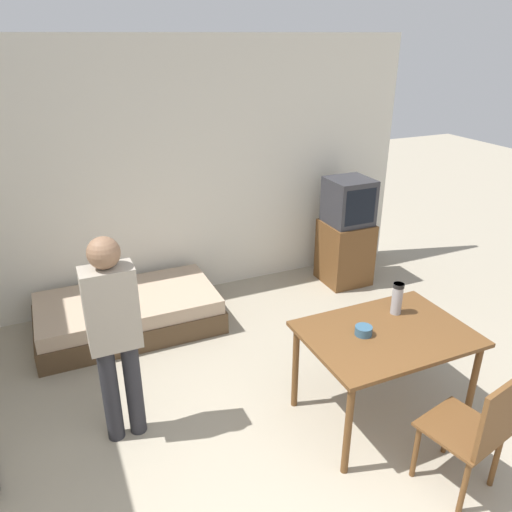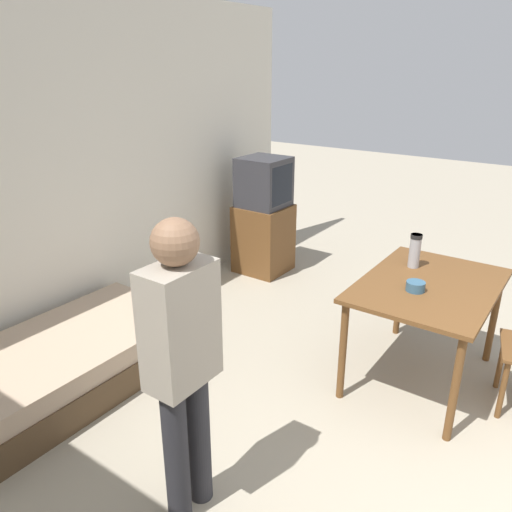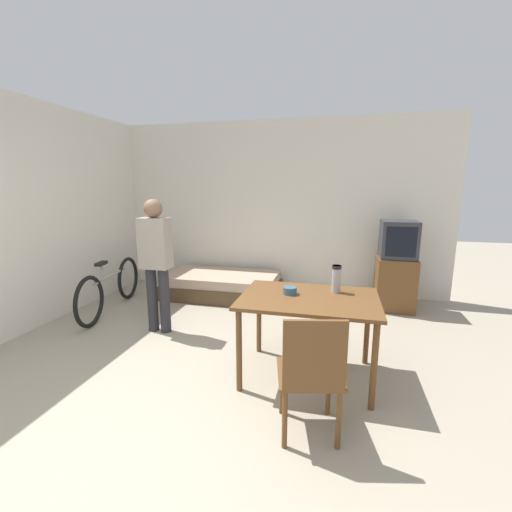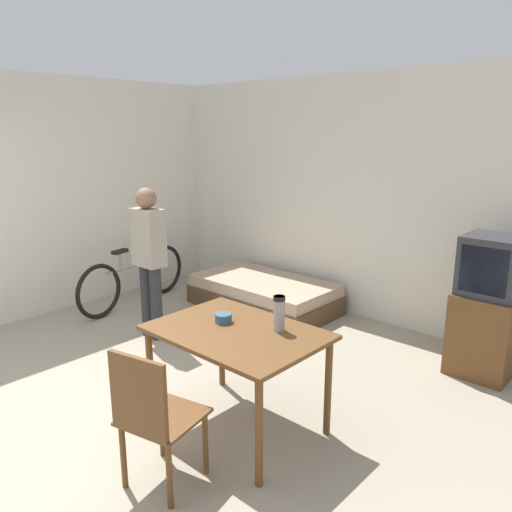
% 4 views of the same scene
% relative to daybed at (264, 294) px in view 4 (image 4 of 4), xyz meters
% --- Properties ---
extents(ground_plane, '(20.00, 20.00, 0.00)m').
position_rel_daybed_xyz_m(ground_plane, '(0.55, -3.13, -0.18)').
color(ground_plane, '#9E937F').
extents(wall_back, '(5.69, 0.06, 2.70)m').
position_rel_daybed_xyz_m(wall_back, '(0.55, 0.58, 1.17)').
color(wall_back, silver).
rests_on(wall_back, ground_plane).
extents(wall_left, '(0.06, 4.68, 2.70)m').
position_rel_daybed_xyz_m(wall_left, '(-1.82, -1.29, 1.17)').
color(wall_left, silver).
rests_on(wall_left, ground_plane).
extents(daybed, '(1.74, 0.94, 0.36)m').
position_rel_daybed_xyz_m(daybed, '(0.00, 0.00, 0.00)').
color(daybed, '#4C3823').
rests_on(daybed, ground_plane).
extents(tv, '(0.51, 0.51, 1.24)m').
position_rel_daybed_xyz_m(tv, '(2.52, 0.06, 0.41)').
color(tv, brown).
rests_on(tv, ground_plane).
extents(dining_table, '(1.18, 0.84, 0.75)m').
position_rel_daybed_xyz_m(dining_table, '(1.51, -2.00, 0.48)').
color(dining_table, brown).
rests_on(dining_table, ground_plane).
extents(wooden_chair, '(0.51, 0.51, 0.90)m').
position_rel_daybed_xyz_m(wooden_chair, '(1.60, -2.80, 0.33)').
color(wooden_chair, brown).
rests_on(wooden_chair, ground_plane).
extents(bicycle, '(0.35, 1.71, 0.73)m').
position_rel_daybed_xyz_m(bicycle, '(-1.27, -0.96, 0.15)').
color(bicycle, black).
rests_on(bicycle, ground_plane).
extents(person_standing, '(0.34, 0.21, 1.56)m').
position_rel_daybed_xyz_m(person_standing, '(-0.29, -1.42, 0.72)').
color(person_standing, '#28282D').
rests_on(person_standing, ground_plane).
extents(thermos_flask, '(0.08, 0.08, 0.25)m').
position_rel_daybed_xyz_m(thermos_flask, '(1.73, -1.81, 0.71)').
color(thermos_flask, '#99999E').
rests_on(thermos_flask, dining_table).
extents(mate_bowl, '(0.12, 0.12, 0.06)m').
position_rel_daybed_xyz_m(mate_bowl, '(1.33, -1.96, 0.60)').
color(mate_bowl, '#335670').
rests_on(mate_bowl, dining_table).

